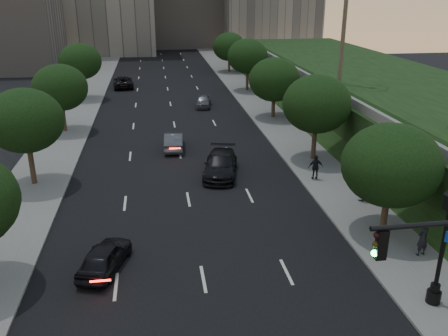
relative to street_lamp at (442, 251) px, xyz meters
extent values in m
cube|color=black|center=(-9.51, 28.33, -2.62)|extent=(16.00, 140.00, 0.02)
cube|color=slate|center=(0.74, 28.33, -2.56)|extent=(4.50, 140.00, 0.15)
cube|color=slate|center=(-19.76, 28.33, -2.56)|extent=(4.50, 140.00, 0.15)
cube|color=black|center=(12.49, 26.33, -0.63)|extent=(18.00, 90.00, 4.00)
cube|color=slate|center=(3.99, 26.33, 1.72)|extent=(0.35, 90.00, 0.70)
cylinder|color=#38281C|center=(0.79, 6.33, -1.20)|extent=(0.36, 0.36, 2.86)
ellipsoid|color=black|center=(0.79, 6.33, 1.40)|extent=(5.20, 5.20, 4.42)
cylinder|color=#38281C|center=(0.79, 18.33, -1.03)|extent=(0.36, 0.36, 3.21)
ellipsoid|color=black|center=(0.79, 18.33, 1.89)|extent=(5.20, 5.20, 4.42)
cylinder|color=#38281C|center=(0.79, 31.33, -1.20)|extent=(0.36, 0.36, 2.86)
ellipsoid|color=black|center=(0.79, 31.33, 1.40)|extent=(5.20, 5.20, 4.42)
cylinder|color=#38281C|center=(0.79, 45.33, -1.03)|extent=(0.36, 0.36, 3.21)
ellipsoid|color=black|center=(0.79, 45.33, 1.89)|extent=(5.20, 5.20, 4.42)
cylinder|color=#38281C|center=(0.79, 60.33, -1.20)|extent=(0.36, 0.36, 2.86)
ellipsoid|color=black|center=(0.79, 60.33, 1.40)|extent=(5.20, 5.20, 4.42)
cylinder|color=#38281C|center=(-19.81, 16.33, -1.01)|extent=(0.36, 0.36, 3.26)
ellipsoid|color=black|center=(-19.81, 16.33, 1.95)|extent=(5.00, 5.00, 4.25)
cylinder|color=#38281C|center=(-19.81, 29.33, -1.14)|extent=(0.36, 0.36, 2.99)
ellipsoid|color=black|center=(-19.81, 29.33, 1.58)|extent=(5.00, 5.00, 4.25)
cylinder|color=#38281C|center=(-19.81, 43.33, -1.01)|extent=(0.36, 0.36, 3.26)
ellipsoid|color=black|center=(-19.81, 43.33, 1.95)|extent=(5.00, 5.00, 4.25)
cylinder|color=#4C4233|center=(6.49, 28.33, 8.62)|extent=(0.40, 0.40, 14.50)
cube|color=black|center=(-5.02, -4.14, 3.12)|extent=(0.32, 0.22, 0.95)
sphere|color=black|center=(-5.20, -4.14, 3.45)|extent=(0.20, 0.20, 0.20)
sphere|color=#3F2B0A|center=(-5.20, -4.14, 3.15)|extent=(0.20, 0.20, 0.20)
sphere|color=#19F24C|center=(-5.20, -4.14, 2.85)|extent=(0.20, 0.20, 0.20)
cylinder|color=black|center=(0.00, 0.00, -2.28)|extent=(0.60, 0.60, 0.70)
cylinder|color=black|center=(0.00, 0.00, -1.78)|extent=(0.40, 0.40, 0.40)
cylinder|color=black|center=(0.00, 0.00, 0.17)|extent=(0.18, 0.18, 3.60)
imported|color=black|center=(-14.09, 4.89, -1.95)|extent=(2.72, 4.30, 1.36)
imported|color=#4B4D52|center=(-9.91, 22.72, -1.92)|extent=(1.81, 4.43, 1.43)
imported|color=black|center=(-15.44, 50.20, -1.87)|extent=(3.05, 5.73, 1.53)
imported|color=black|center=(-6.86, 16.28, -1.83)|extent=(3.37, 5.89, 1.61)
imported|color=#53555B|center=(-5.84, 37.40, -1.95)|extent=(2.27, 4.26, 1.38)
imported|color=black|center=(1.50, 3.65, -1.54)|extent=(0.78, 0.62, 1.88)
imported|color=black|center=(1.34, 10.31, -1.52)|extent=(1.07, 0.91, 1.92)
imported|color=black|center=(-0.45, 14.17, -1.60)|extent=(1.07, 0.52, 1.78)
camera|label=1|loc=(-11.33, -15.39, 10.10)|focal=38.00mm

